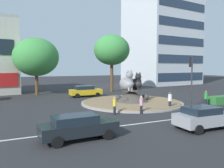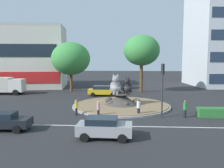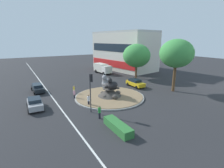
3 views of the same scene
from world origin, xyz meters
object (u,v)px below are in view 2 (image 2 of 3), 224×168
at_px(hatchback_near_shophouse, 104,127).
at_px(traffic_light_mast, 163,80).
at_px(broadleaf_tree_behind_island, 142,50).
at_px(cat_statue_black, 127,87).
at_px(cat_statue_grey, 116,86).
at_px(sedan_on_far_lane, 2,121).
at_px(delivery_box_truck, 2,85).
at_px(shophouse_block, 11,57).
at_px(pedestrian_white_shirt, 139,107).
at_px(pedestrian_green_shirt, 185,109).
at_px(parked_car_right, 103,91).
at_px(pedestrian_pink_shirt, 98,109).
at_px(pedestrian_yellow_shirt, 76,107).
at_px(second_tree_near_tower, 71,59).

bearing_deg(hatchback_near_shophouse, traffic_light_mast, 53.42).
distance_m(traffic_light_mast, broadleaf_tree_behind_island, 17.81).
bearing_deg(cat_statue_black, cat_statue_grey, -79.74).
bearing_deg(cat_statue_grey, cat_statue_black, 92.84).
xyz_separation_m(sedan_on_far_lane, delivery_box_truck, (-9.85, 18.96, 0.74)).
xyz_separation_m(shophouse_block, sedan_on_far_lane, (12.79, -28.51, -5.27)).
bearing_deg(pedestrian_white_shirt, broadleaf_tree_behind_island, 53.29).
height_order(cat_statue_grey, sedan_on_far_lane, cat_statue_grey).
distance_m(pedestrian_green_shirt, delivery_box_truck, 29.33).
distance_m(broadleaf_tree_behind_island, parked_car_right, 9.85).
xyz_separation_m(cat_statue_black, pedestrian_pink_shirt, (-2.90, -5.59, -1.51)).
height_order(traffic_light_mast, hatchback_near_shophouse, traffic_light_mast).
bearing_deg(traffic_light_mast, shophouse_block, 59.71).
height_order(pedestrian_pink_shirt, parked_car_right, pedestrian_pink_shirt).
relative_size(pedestrian_white_shirt, pedestrian_pink_shirt, 1.06).
bearing_deg(sedan_on_far_lane, pedestrian_yellow_shirt, 45.10).
xyz_separation_m(broadleaf_tree_behind_island, pedestrian_green_shirt, (3.19, -17.39, -6.24)).
relative_size(cat_statue_black, shophouse_block, 0.09).
bearing_deg(pedestrian_pink_shirt, second_tree_near_tower, 131.05).
bearing_deg(parked_car_right, pedestrian_yellow_shirt, -96.29).
relative_size(cat_statue_grey, broadleaf_tree_behind_island, 0.27).
bearing_deg(pedestrian_yellow_shirt, sedan_on_far_lane, -154.99).
bearing_deg(second_tree_near_tower, cat_statue_black, -52.70).
bearing_deg(traffic_light_mast, delivery_box_truck, 70.63).
bearing_deg(traffic_light_mast, cat_statue_grey, 54.93).
height_order(shophouse_block, hatchback_near_shophouse, shophouse_block).
xyz_separation_m(traffic_light_mast, pedestrian_white_shirt, (-2.28, 0.52, -2.79)).
distance_m(pedestrian_yellow_shirt, sedan_on_far_lane, 7.41).
relative_size(cat_statue_grey, pedestrian_white_shirt, 1.51).
relative_size(traffic_light_mast, delivery_box_truck, 0.77).
height_order(traffic_light_mast, pedestrian_green_shirt, traffic_light_mast).
bearing_deg(parked_car_right, pedestrian_green_shirt, -53.78).
bearing_deg(pedestrian_pink_shirt, pedestrian_yellow_shirt, -176.54).
distance_m(shophouse_block, broadleaf_tree_behind_island, 26.30).
distance_m(shophouse_block, second_tree_near_tower, 14.33).
height_order(parked_car_right, delivery_box_truck, delivery_box_truck).
distance_m(shophouse_block, pedestrian_yellow_shirt, 29.63).
bearing_deg(traffic_light_mast, pedestrian_green_shirt, -77.37).
relative_size(broadleaf_tree_behind_island, pedestrian_green_shirt, 5.75).
bearing_deg(traffic_light_mast, pedestrian_white_shirt, 88.27).
bearing_deg(broadleaf_tree_behind_island, shophouse_block, 166.74).
bearing_deg(sedan_on_far_lane, cat_statue_grey, 46.56).
relative_size(shophouse_block, parked_car_right, 4.92).
height_order(pedestrian_green_shirt, hatchback_near_shophouse, pedestrian_green_shirt).
relative_size(cat_statue_grey, hatchback_near_shophouse, 0.64).
distance_m(cat_statue_black, hatchback_near_shophouse, 12.00).
xyz_separation_m(pedestrian_green_shirt, delivery_box_truck, (-25.83, 13.88, 0.63)).
height_order(pedestrian_pink_shirt, pedestrian_yellow_shirt, pedestrian_yellow_shirt).
height_order(shophouse_block, delivery_box_truck, shophouse_block).
height_order(second_tree_near_tower, pedestrian_white_shirt, second_tree_near_tower).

